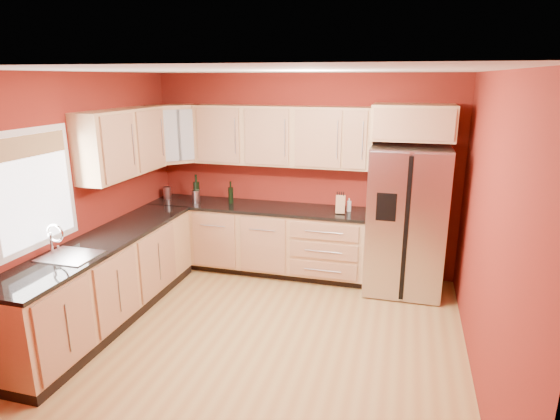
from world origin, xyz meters
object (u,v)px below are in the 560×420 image
Objects in this scene: refrigerator at (406,220)px; canister_left at (196,197)px; knife_block at (340,204)px; soap_dispenser at (349,205)px; wine_bottle_a at (196,188)px.

canister_left is at bearing -179.85° from refrigerator.
refrigerator is 7.90× the size of knife_block.
soap_dispenser is (-0.70, 0.12, 0.11)m from refrigerator.
canister_left is (-2.73, -0.01, 0.12)m from refrigerator.
refrigerator reaches higher than knife_block.
canister_left is 0.46× the size of wine_bottle_a.
knife_block reaches higher than canister_left.
refrigerator is at bearing -9.38° from soap_dispenser.
refrigerator is 2.76m from wine_bottle_a.
canister_left is at bearing -72.27° from wine_bottle_a.
soap_dispenser is at bearing 3.46° from canister_left.
canister_left is 0.12m from wine_bottle_a.
soap_dispenser is (2.03, 0.12, -0.00)m from canister_left.
knife_block is 0.14m from soap_dispenser.
knife_block is (1.94, 0.02, 0.03)m from canister_left.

